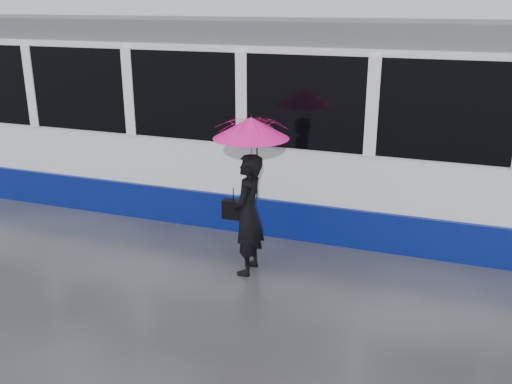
% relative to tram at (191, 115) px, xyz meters
% --- Properties ---
extents(ground, '(90.00, 90.00, 0.00)m').
position_rel_tram_xyz_m(ground, '(0.66, -2.50, -1.64)').
color(ground, '#2D2C32').
rests_on(ground, ground).
extents(rails, '(34.00, 1.51, 0.02)m').
position_rel_tram_xyz_m(rails, '(0.66, -0.00, -1.63)').
color(rails, '#3F3D38').
rests_on(rails, ground).
extents(tram, '(26.00, 2.56, 3.35)m').
position_rel_tram_xyz_m(tram, '(0.00, 0.00, 0.00)').
color(tram, white).
rests_on(tram, ground).
extents(woman, '(0.44, 0.64, 1.72)m').
position_rel_tram_xyz_m(woman, '(2.10, -2.56, -0.78)').
color(woman, black).
rests_on(woman, ground).
extents(umbrella, '(1.05, 1.05, 1.16)m').
position_rel_tram_xyz_m(umbrella, '(2.15, -2.56, 0.24)').
color(umbrella, '#FF157D').
rests_on(umbrella, ground).
extents(handbag, '(0.31, 0.15, 0.45)m').
position_rel_tram_xyz_m(handbag, '(1.88, -2.54, -0.74)').
color(handbag, black).
rests_on(handbag, ground).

